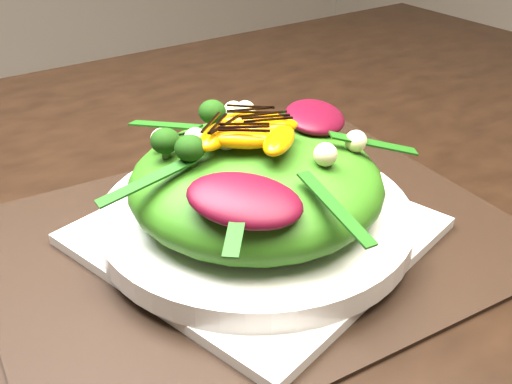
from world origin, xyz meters
TOP-DOWN VIEW (x-y plane):
  - dining_table at (0.00, 0.00)m, footprint 1.60×0.90m
  - placemat at (0.03, -0.11)m, footprint 0.47×0.37m
  - plate_base at (0.03, -0.11)m, footprint 0.31×0.31m
  - salad_bowl at (0.03, -0.11)m, footprint 0.33×0.33m
  - lettuce_mound at (0.03, -0.11)m, footprint 0.25×0.25m
  - radicchio_leaf at (0.11, -0.09)m, footprint 0.10×0.10m
  - orange_segment at (0.03, -0.09)m, footprint 0.06×0.03m
  - broccoli_floret at (-0.02, -0.07)m, footprint 0.04×0.04m
  - macadamia_nut at (0.07, -0.14)m, footprint 0.02×0.02m
  - balsamic_drizzle at (0.03, -0.09)m, footprint 0.05×0.01m

SIDE VIEW (x-z plane):
  - dining_table at x=0.00m, z-range 0.35..1.10m
  - placemat at x=0.03m, z-range 0.75..0.75m
  - plate_base at x=0.03m, z-range 0.75..0.76m
  - salad_bowl at x=0.03m, z-range 0.76..0.78m
  - lettuce_mound at x=0.03m, z-range 0.77..0.84m
  - radicchio_leaf at x=0.11m, z-range 0.83..0.85m
  - macadamia_nut at x=0.07m, z-range 0.84..0.86m
  - orange_segment at x=0.03m, z-range 0.84..0.86m
  - broccoli_floret at x=-0.02m, z-range 0.84..0.87m
  - balsamic_drizzle at x=0.03m, z-range 0.86..0.86m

